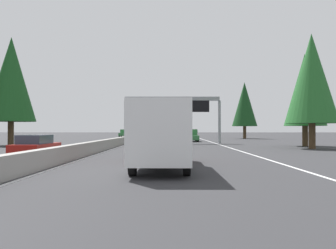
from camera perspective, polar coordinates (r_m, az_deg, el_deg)
ground_plane at (r=64.80m, az=-4.51°, el=-2.46°), size 320.00×320.00×0.00m
median_barrier at (r=84.75m, az=-3.52°, el=-1.78°), size 180.00×0.56×0.90m
shoulder_stripe_right at (r=74.77m, az=5.01°, el=-2.24°), size 160.00×0.16×0.01m
shoulder_stripe_median at (r=74.75m, az=-3.65°, el=-2.24°), size 160.00×0.16×0.01m
sign_gantry_overhead at (r=44.47m, az=0.97°, el=3.07°), size 0.50×12.68×6.11m
box_truck_near_right at (r=15.95m, az=-1.09°, el=-1.57°), size 8.50×2.40×2.95m
sedan_near_center at (r=37.75m, az=0.17°, el=-2.57°), size 4.40×1.80×1.47m
pickup_far_center at (r=52.40m, az=3.91°, el=-1.84°), size 5.60×2.00×1.86m
sedan_mid_right at (r=90.10m, az=-2.09°, el=-1.58°), size 4.40×1.80×1.47m
oncoming_near at (r=88.95m, az=-7.39°, el=-1.43°), size 5.60×2.00×1.86m
oncoming_far at (r=23.39m, az=-21.27°, el=-3.56°), size 4.40×1.80×1.47m
conifer_right_foreground at (r=35.20m, az=22.97°, el=7.13°), size 4.82×4.82×10.96m
conifer_right_near at (r=40.14m, az=21.98°, el=5.39°), size 4.45×4.45×10.11m
conifer_right_mid at (r=70.61m, az=12.72°, el=3.33°), size 5.03×5.03×11.44m
conifer_left_near at (r=43.32m, az=-24.83°, el=6.90°), size 5.50×5.50×12.50m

